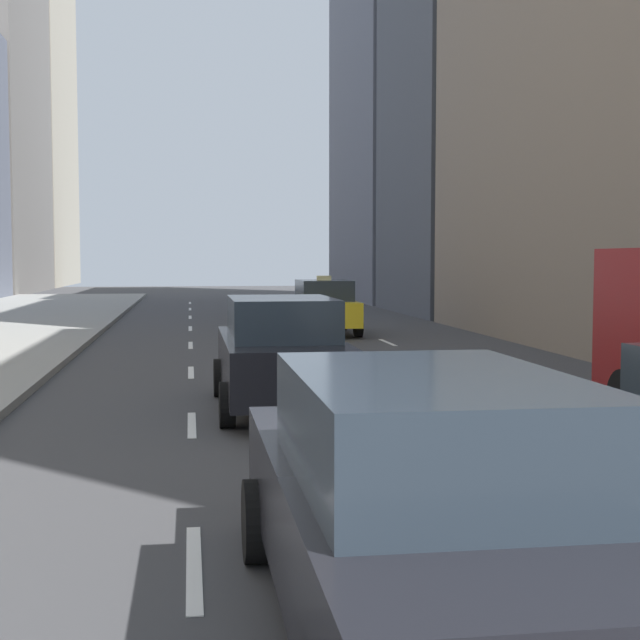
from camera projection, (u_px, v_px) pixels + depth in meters
lane_markings at (304, 355)px, 22.17m from camera, size 5.72×56.00×0.01m
taxi_lead at (323, 307)px, 28.39m from camera, size 2.02×4.40×1.87m
sedan_black_near at (280, 353)px, 14.11m from camera, size 2.02×4.74×1.80m
sedan_silver_behind at (421, 503)px, 5.54m from camera, size 2.02×4.95×1.73m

